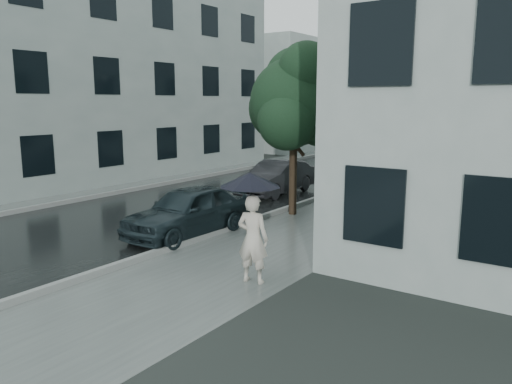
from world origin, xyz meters
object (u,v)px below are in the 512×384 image
Objects in this scene: pedestrian at (253,239)px; car_far at (277,177)px; car_near at (188,210)px; lamp_post at (387,116)px; street_tree at (296,101)px.

car_far is at bearing -69.70° from pedestrian.
pedestrian is at bearing -27.11° from car_near.
lamp_post is 5.75m from car_far.
lamp_post is at bearing 84.94° from car_near.
lamp_post reaches higher than pedestrian.
lamp_post reaches higher than car_near.
pedestrian is 0.45× the size of car_near.
car_far is (-2.66, -4.55, -2.31)m from lamp_post.
lamp_post is 1.32× the size of car_near.
pedestrian reaches higher than car_near.
car_near is 6.60m from car_far.
car_near is at bearing -38.46° from pedestrian.
street_tree reaches higher than car_far.
pedestrian is 4.03m from car_near.
lamp_post is 1.31× the size of car_far.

